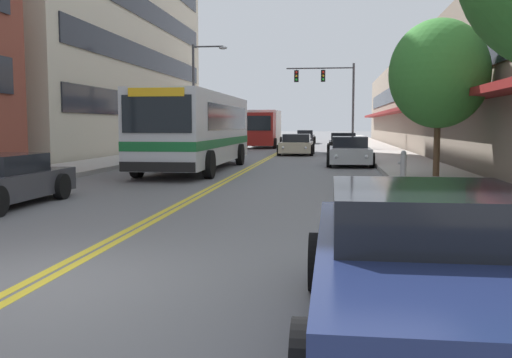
{
  "coord_description": "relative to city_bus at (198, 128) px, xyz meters",
  "views": [
    {
      "loc": [
        3.53,
        -6.29,
        1.9
      ],
      "look_at": [
        0.43,
        17.22,
        -0.37
      ],
      "focal_mm": 40.0,
      "sensor_mm": 36.0,
      "label": 1
    }
  ],
  "objects": [
    {
      "name": "street_tree_right_mid",
      "position": [
        9.08,
        -3.9,
        1.8
      ],
      "size": [
        3.26,
        3.26,
        5.19
      ],
      "color": "brown",
      "rests_on": "sidewalk_right"
    },
    {
      "name": "city_bus",
      "position": [
        0.0,
        0.0,
        0.0
      ],
      "size": [
        2.94,
        11.28,
        3.13
      ],
      "color": "silver",
      "rests_on": "ground_plane"
    },
    {
      "name": "fire_hydrant",
      "position": [
        8.0,
        -3.98,
        -1.17
      ],
      "size": [
        0.29,
        0.21,
        0.86
      ],
      "color": "#B7B7BC",
      "rests_on": "sidewalk_right"
    },
    {
      "name": "car_navy_parked_right_foreground",
      "position": [
        6.44,
        -18.54,
        -1.13
      ],
      "size": [
        2.2,
        4.83,
        1.35
      ],
      "color": "#19234C",
      "rests_on": "ground_plane"
    },
    {
      "name": "box_truck",
      "position": [
        -0.01,
        23.69,
        -0.16
      ],
      "size": [
        2.63,
        6.93,
        3.09
      ],
      "color": "maroon",
      "rests_on": "ground_plane"
    },
    {
      "name": "car_champagne_moving_lead",
      "position": [
        3.41,
        12.58,
        -1.16
      ],
      "size": [
        2.2,
        4.49,
        1.3
      ],
      "color": "beige",
      "rests_on": "ground_plane"
    },
    {
      "name": "centre_line",
      "position": [
        2.05,
        19.73,
        -1.77
      ],
      "size": [
        0.34,
        106.0,
        0.01
      ],
      "color": "yellow",
      "rests_on": "ground_plane"
    },
    {
      "name": "sidewalk_left",
      "position": [
        -4.98,
        19.73,
        -1.69
      ],
      "size": [
        3.06,
        106.0,
        0.17
      ],
      "color": "#B2ADA5",
      "rests_on": "ground_plane"
    },
    {
      "name": "storefront_row_right",
      "position": [
        14.84,
        19.73,
        1.89
      ],
      "size": [
        9.1,
        68.0,
        7.34
      ],
      "color": "gray",
      "rests_on": "ground_plane"
    },
    {
      "name": "car_black_parked_right_far",
      "position": [
        6.37,
        14.98,
        -1.15
      ],
      "size": [
        2.1,
        4.86,
        1.35
      ],
      "color": "black",
      "rests_on": "ground_plane"
    },
    {
      "name": "ground_plane",
      "position": [
        2.05,
        19.73,
        -1.77
      ],
      "size": [
        240.0,
        240.0,
        0.0
      ],
      "primitive_type": "plane",
      "color": "slate"
    },
    {
      "name": "car_silver_parked_right_mid",
      "position": [
        6.44,
        3.38,
        -1.15
      ],
      "size": [
        2.1,
        4.59,
        1.34
      ],
      "color": "#B7B7BC",
      "rests_on": "ground_plane"
    },
    {
      "name": "sidewalk_right",
      "position": [
        9.08,
        19.73,
        -1.69
      ],
      "size": [
        3.06,
        106.0,
        0.17
      ],
      "color": "#B2ADA5",
      "rests_on": "ground_plane"
    },
    {
      "name": "car_charcoal_moving_second",
      "position": [
        2.98,
        34.36,
        -1.14
      ],
      "size": [
        2.03,
        4.61,
        1.34
      ],
      "color": "#232328",
      "rests_on": "ground_plane"
    },
    {
      "name": "traffic_signal_mast",
      "position": [
        5.49,
        21.87,
        2.93
      ],
      "size": [
        5.32,
        0.38,
        6.65
      ],
      "color": "#47474C",
      "rests_on": "ground_plane"
    },
    {
      "name": "street_lamp_left_far",
      "position": [
        -2.9,
        12.63,
        2.46
      ],
      "size": [
        2.31,
        0.28,
        7.0
      ],
      "color": "#47474C",
      "rests_on": "ground_plane"
    },
    {
      "name": "car_white_parked_left_mid",
      "position": [
        -2.38,
        16.62,
        -1.2
      ],
      "size": [
        2.06,
        4.54,
        1.23
      ],
      "color": "white",
      "rests_on": "ground_plane"
    }
  ]
}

